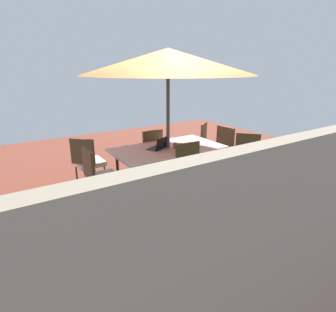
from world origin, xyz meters
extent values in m
cube|color=brown|center=(0.00, 0.00, -0.01)|extent=(10.00, 10.00, 0.02)
cube|color=#2D6633|center=(0.00, 2.50, 0.66)|extent=(6.30, 0.62, 1.33)
cube|color=silver|center=(0.00, 0.00, 0.76)|extent=(1.92, 1.06, 0.04)
cylinder|color=#333333|center=(-0.81, -0.38, 0.37)|extent=(0.05, 0.05, 0.74)
cylinder|color=#333333|center=(0.81, -0.38, 0.37)|extent=(0.05, 0.05, 0.74)
cylinder|color=#333333|center=(-0.81, 0.38, 0.37)|extent=(0.05, 0.05, 0.74)
cylinder|color=#333333|center=(0.81, 0.38, 0.37)|extent=(0.05, 0.05, 0.74)
cylinder|color=#4C4C4C|center=(0.00, 0.00, 1.18)|extent=(0.06, 0.06, 2.36)
cone|color=orange|center=(0.00, 0.00, 2.21)|extent=(2.81, 2.81, 0.41)
cylinder|color=black|center=(0.00, 0.00, 0.03)|extent=(0.44, 0.44, 0.06)
cube|color=silver|center=(-1.18, -0.75, 0.49)|extent=(0.46, 0.46, 0.08)
cube|color=#4C3823|center=(-1.30, -0.58, 0.76)|extent=(0.37, 0.30, 0.45)
cylinder|color=#4C3823|center=(-1.21, -1.00, 0.23)|extent=(0.03, 0.03, 0.45)
cylinder|color=#4C3823|center=(-0.92, -0.78, 0.23)|extent=(0.03, 0.03, 0.45)
cylinder|color=#4C3823|center=(-1.43, -0.71, 0.23)|extent=(0.03, 0.03, 0.45)
cylinder|color=#4C3823|center=(-1.14, -0.49, 0.23)|extent=(0.03, 0.03, 0.45)
cube|color=silver|center=(1.16, -0.79, 0.49)|extent=(0.46, 0.46, 0.08)
cube|color=#4C3823|center=(1.32, -0.64, 0.76)|extent=(0.33, 0.35, 0.45)
cylinder|color=#4C3823|center=(0.91, -0.78, 0.23)|extent=(0.03, 0.03, 0.45)
cylinder|color=#4C3823|center=(1.16, -1.04, 0.23)|extent=(0.03, 0.03, 0.45)
cylinder|color=#4C3823|center=(1.17, -0.53, 0.23)|extent=(0.03, 0.03, 0.45)
cylinder|color=#4C3823|center=(1.42, -0.79, 0.23)|extent=(0.03, 0.03, 0.45)
cube|color=silver|center=(-0.02, 0.74, 0.49)|extent=(0.46, 0.46, 0.08)
cube|color=#4C3823|center=(-0.03, 0.53, 0.76)|extent=(0.44, 0.07, 0.45)
cylinder|color=#4C3823|center=(0.17, 0.91, 0.23)|extent=(0.03, 0.03, 0.45)
cylinder|color=#4C3823|center=(-0.19, 0.93, 0.23)|extent=(0.03, 0.03, 0.45)
cylinder|color=#4C3823|center=(0.15, 0.55, 0.23)|extent=(0.03, 0.03, 0.45)
cylinder|color=#4C3823|center=(-0.21, 0.57, 0.23)|extent=(0.03, 0.03, 0.45)
cube|color=silver|center=(0.00, -0.76, 0.49)|extent=(0.46, 0.46, 0.08)
cube|color=#4C3823|center=(-0.01, -0.55, 0.76)|extent=(0.44, 0.06, 0.45)
cylinder|color=#4C3823|center=(-0.17, -0.95, 0.23)|extent=(0.03, 0.03, 0.45)
cylinder|color=#4C3823|center=(0.19, -0.93, 0.23)|extent=(0.03, 0.03, 0.45)
cylinder|color=#4C3823|center=(-0.19, -0.59, 0.23)|extent=(0.03, 0.03, 0.45)
cylinder|color=#4C3823|center=(0.17, -0.57, 0.23)|extent=(0.03, 0.03, 0.45)
cube|color=silver|center=(1.22, 0.03, 0.49)|extent=(0.46, 0.46, 0.08)
cube|color=#4C3823|center=(1.43, 0.03, 0.76)|extent=(0.05, 0.44, 0.45)
cylinder|color=#4C3823|center=(1.04, 0.21, 0.23)|extent=(0.03, 0.03, 0.45)
cylinder|color=#4C3823|center=(1.04, -0.15, 0.23)|extent=(0.03, 0.03, 0.45)
cylinder|color=#4C3823|center=(1.40, 0.21, 0.23)|extent=(0.03, 0.03, 0.45)
cylinder|color=#4C3823|center=(1.40, -0.15, 0.23)|extent=(0.03, 0.03, 0.45)
cube|color=silver|center=(-1.20, 0.75, 0.49)|extent=(0.46, 0.46, 0.08)
cube|color=#4C3823|center=(-1.35, 0.60, 0.76)|extent=(0.33, 0.34, 0.45)
cylinder|color=#4C3823|center=(-0.95, 0.74, 0.23)|extent=(0.03, 0.03, 0.45)
cylinder|color=#4C3823|center=(-1.19, 1.00, 0.23)|extent=(0.03, 0.03, 0.45)
cylinder|color=#4C3823|center=(-1.21, 0.50, 0.23)|extent=(0.03, 0.03, 0.45)
cylinder|color=#4C3823|center=(-1.45, 0.76, 0.23)|extent=(0.03, 0.03, 0.45)
cube|color=silver|center=(-1.20, -0.01, 0.49)|extent=(0.46, 0.46, 0.08)
cube|color=#4C3823|center=(-1.41, -0.03, 0.76)|extent=(0.08, 0.44, 0.45)
cylinder|color=#4C3823|center=(-1.00, -0.17, 0.23)|extent=(0.03, 0.03, 0.45)
cylinder|color=#4C3823|center=(-1.03, 0.19, 0.23)|extent=(0.03, 0.03, 0.45)
cylinder|color=#4C3823|center=(-1.36, -0.20, 0.23)|extent=(0.03, 0.03, 0.45)
cylinder|color=#4C3823|center=(-1.39, 0.16, 0.23)|extent=(0.03, 0.03, 0.45)
cube|color=#2D2D33|center=(0.20, -0.05, 0.79)|extent=(0.38, 0.33, 0.02)
cube|color=black|center=(0.16, 0.05, 0.89)|extent=(0.31, 0.18, 0.20)
cylinder|color=#CC4C33|center=(-0.08, 0.11, 0.83)|extent=(0.07, 0.07, 0.10)
camera|label=1|loc=(2.52, 3.88, 2.13)|focal=29.37mm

